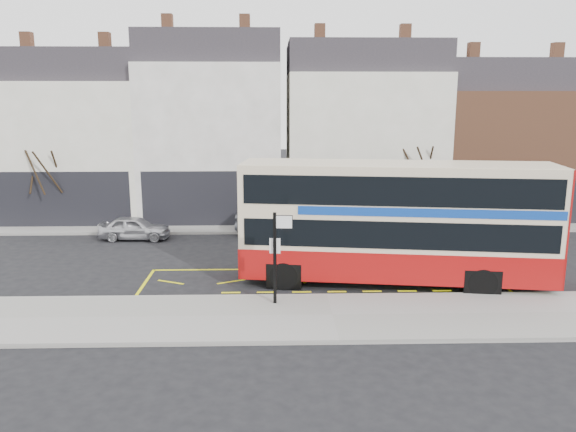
{
  "coord_description": "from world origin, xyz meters",
  "views": [
    {
      "loc": [
        -1.93,
        -19.66,
        7.15
      ],
      "look_at": [
        -1.35,
        2.0,
        2.57
      ],
      "focal_mm": 35.0,
      "sensor_mm": 36.0,
      "label": 1
    }
  ],
  "objects_px": {
    "double_decker_bus": "(396,221)",
    "car_grey": "(279,219)",
    "bus_stop_post": "(277,250)",
    "car_silver": "(135,228)",
    "car_white": "(440,225)",
    "street_tree_left": "(45,160)",
    "street_tree_right": "(417,156)"
  },
  "relations": [
    {
      "from": "bus_stop_post",
      "to": "car_white",
      "type": "xyz_separation_m",
      "value": [
        8.58,
        9.8,
        -1.45
      ]
    },
    {
      "from": "car_silver",
      "to": "car_white",
      "type": "xyz_separation_m",
      "value": [
        15.81,
        0.1,
        0.0
      ]
    },
    {
      "from": "bus_stop_post",
      "to": "car_silver",
      "type": "height_order",
      "value": "bus_stop_post"
    },
    {
      "from": "bus_stop_post",
      "to": "car_grey",
      "type": "bearing_deg",
      "value": 93.48
    },
    {
      "from": "car_silver",
      "to": "car_white",
      "type": "bearing_deg",
      "value": -87.64
    },
    {
      "from": "car_white",
      "to": "double_decker_bus",
      "type": "bearing_deg",
      "value": 151.33
    },
    {
      "from": "bus_stop_post",
      "to": "car_silver",
      "type": "distance_m",
      "value": 12.19
    },
    {
      "from": "car_grey",
      "to": "street_tree_right",
      "type": "bearing_deg",
      "value": -78.28
    },
    {
      "from": "car_grey",
      "to": "car_silver",
      "type": "bearing_deg",
      "value": 98.77
    },
    {
      "from": "double_decker_bus",
      "to": "car_white",
      "type": "bearing_deg",
      "value": 69.74
    },
    {
      "from": "bus_stop_post",
      "to": "street_tree_right",
      "type": "relative_size",
      "value": 0.55
    },
    {
      "from": "double_decker_bus",
      "to": "car_grey",
      "type": "xyz_separation_m",
      "value": [
        -4.43,
        8.42,
        -1.72
      ]
    },
    {
      "from": "car_white",
      "to": "street_tree_left",
      "type": "bearing_deg",
      "value": 82.72
    },
    {
      "from": "street_tree_left",
      "to": "street_tree_right",
      "type": "bearing_deg",
      "value": 0.44
    },
    {
      "from": "car_silver",
      "to": "street_tree_left",
      "type": "xyz_separation_m",
      "value": [
        -5.32,
        2.64,
        3.21
      ]
    },
    {
      "from": "car_silver",
      "to": "street_tree_left",
      "type": "height_order",
      "value": "street_tree_left"
    },
    {
      "from": "double_decker_bus",
      "to": "bus_stop_post",
      "type": "xyz_separation_m",
      "value": [
        -4.63,
        -2.45,
        -0.42
      ]
    },
    {
      "from": "double_decker_bus",
      "to": "car_grey",
      "type": "bearing_deg",
      "value": 125.72
    },
    {
      "from": "bus_stop_post",
      "to": "street_tree_right",
      "type": "bearing_deg",
      "value": 62.27
    },
    {
      "from": "street_tree_left",
      "to": "car_silver",
      "type": "bearing_deg",
      "value": -26.39
    },
    {
      "from": "car_grey",
      "to": "street_tree_right",
      "type": "relative_size",
      "value": 0.8
    },
    {
      "from": "car_silver",
      "to": "car_grey",
      "type": "bearing_deg",
      "value": -79.02
    },
    {
      "from": "car_grey",
      "to": "bus_stop_post",
      "type": "bearing_deg",
      "value": 178.73
    },
    {
      "from": "double_decker_bus",
      "to": "bus_stop_post",
      "type": "distance_m",
      "value": 5.26
    },
    {
      "from": "bus_stop_post",
      "to": "car_grey",
      "type": "xyz_separation_m",
      "value": [
        0.2,
        10.88,
        -1.29
      ]
    },
    {
      "from": "car_silver",
      "to": "car_white",
      "type": "height_order",
      "value": "car_white"
    },
    {
      "from": "car_grey",
      "to": "street_tree_right",
      "type": "xyz_separation_m",
      "value": [
        7.69,
        1.62,
        3.21
      ]
    },
    {
      "from": "car_silver",
      "to": "street_tree_left",
      "type": "distance_m",
      "value": 6.75
    },
    {
      "from": "car_white",
      "to": "street_tree_left",
      "type": "relative_size",
      "value": 0.75
    },
    {
      "from": "bus_stop_post",
      "to": "street_tree_left",
      "type": "bearing_deg",
      "value": 140.02
    },
    {
      "from": "car_grey",
      "to": "double_decker_bus",
      "type": "bearing_deg",
      "value": -152.46
    },
    {
      "from": "double_decker_bus",
      "to": "street_tree_right",
      "type": "relative_size",
      "value": 2.07
    }
  ]
}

